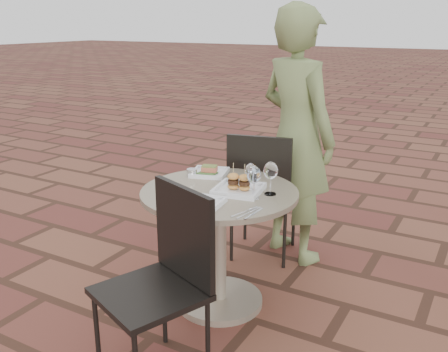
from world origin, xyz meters
The scene contains 13 objects.
ground centered at (0.00, 0.00, 0.00)m, with size 60.00×60.00×0.00m, color brown.
cafe_table centered at (-0.27, 0.07, 0.48)m, with size 0.90×0.90×0.73m.
chair_far centered at (-0.32, 0.73, 0.55)m, with size 0.52×0.52×0.93m.
chair_near centered at (-0.19, -0.57, 0.55)m, with size 0.57×0.57×0.93m.
diner centered at (-0.15, 0.92, 0.88)m, with size 0.65×0.42×1.77m, color #606E3C.
plate_salmon centered at (-0.48, 0.30, 0.75)m, with size 0.27×0.27×0.06m.
plate_sliders centered at (-0.16, 0.10, 0.76)m, with size 0.29×0.29×0.17m.
plate_tuna centered at (-0.24, -0.20, 0.74)m, with size 0.25×0.25×0.03m.
wine_glass_right centered at (-0.05, 0.04, 0.86)m, with size 0.08×0.08×0.18m.
wine_glass_mid centered at (-0.12, 0.15, 0.84)m, with size 0.07×0.07×0.16m.
wine_glass_far centered at (0.01, 0.15, 0.86)m, with size 0.08×0.08×0.19m.
steel_ramekin centered at (-0.55, 0.21, 0.75)m, with size 0.06×0.06×0.05m, color silver.
cutlery_set centered at (0.03, -0.16, 0.73)m, with size 0.09×0.20×0.00m, color silver, non-canonical shape.
Camera 1 is at (1.07, -2.26, 1.66)m, focal length 40.00 mm.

